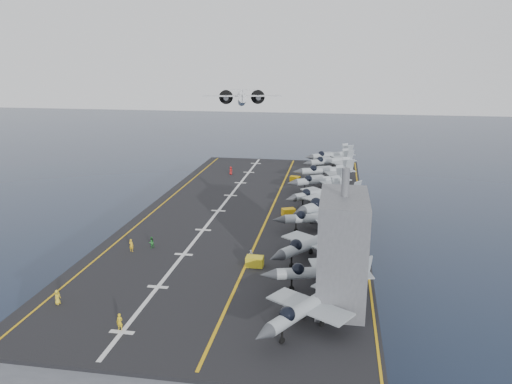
% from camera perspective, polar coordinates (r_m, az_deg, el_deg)
% --- Properties ---
extents(ground, '(500.00, 500.00, 0.00)m').
position_cam_1_polar(ground, '(89.62, -0.42, -8.72)').
color(ground, '#142135').
rests_on(ground, ground).
extents(hull, '(36.00, 90.00, 10.00)m').
position_cam_1_polar(hull, '(87.70, -0.43, -5.73)').
color(hull, '#56595E').
rests_on(hull, ground).
extents(flight_deck, '(38.00, 92.00, 0.40)m').
position_cam_1_polar(flight_deck, '(85.97, -0.44, -2.50)').
color(flight_deck, black).
rests_on(flight_deck, hull).
extents(foul_line, '(0.35, 90.00, 0.02)m').
position_cam_1_polar(foul_line, '(85.47, 1.55, -2.46)').
color(foul_line, gold).
rests_on(foul_line, flight_deck).
extents(landing_centerline, '(0.50, 90.00, 0.02)m').
position_cam_1_polar(landing_centerline, '(87.09, -4.33, -2.15)').
color(landing_centerline, silver).
rests_on(landing_centerline, flight_deck).
extents(deck_edge_port, '(0.25, 90.00, 0.02)m').
position_cam_1_polar(deck_edge_port, '(90.26, -11.14, -1.78)').
color(deck_edge_port, gold).
rests_on(deck_edge_port, flight_deck).
extents(deck_edge_stbd, '(0.25, 90.00, 0.02)m').
position_cam_1_polar(deck_edge_stbd, '(84.87, 11.98, -2.93)').
color(deck_edge_stbd, gold).
rests_on(deck_edge_stbd, flight_deck).
extents(island_superstructure, '(5.00, 10.00, 15.00)m').
position_cam_1_polar(island_superstructure, '(53.95, 9.89, -5.11)').
color(island_superstructure, '#56595E').
rests_on(island_superstructure, flight_deck).
extents(fighter_jet_0, '(14.42, 15.87, 4.59)m').
position_cam_1_polar(fighter_jet_0, '(50.52, 5.65, -12.90)').
color(fighter_jet_0, '#90969E').
rests_on(fighter_jet_0, flight_deck).
extents(fighter_jet_1, '(14.51, 11.50, 4.42)m').
position_cam_1_polar(fighter_jet_1, '(58.44, 7.58, -8.97)').
color(fighter_jet_1, '#8F979D').
rests_on(fighter_jet_1, flight_deck).
extents(fighter_jet_2, '(15.59, 16.62, 4.81)m').
position_cam_1_polar(fighter_jet_2, '(66.38, 6.32, -5.71)').
color(fighter_jet_2, gray).
rests_on(fighter_jet_2, flight_deck).
extents(fighter_jet_3, '(15.13, 12.40, 4.53)m').
position_cam_1_polar(fighter_jet_3, '(77.10, 7.24, -2.82)').
color(fighter_jet_3, gray).
rests_on(fighter_jet_3, flight_deck).
extents(fighter_jet_4, '(17.96, 19.05, 5.51)m').
position_cam_1_polar(fighter_jet_4, '(83.50, 8.39, -1.09)').
color(fighter_jet_4, '#A1A9B0').
rests_on(fighter_jet_4, flight_deck).
extents(fighter_jet_5, '(15.61, 15.39, 4.57)m').
position_cam_1_polar(fighter_jet_5, '(90.52, 7.19, -0.06)').
color(fighter_jet_5, gray).
rests_on(fighter_jet_5, flight_deck).
extents(fighter_jet_6, '(15.86, 14.27, 4.59)m').
position_cam_1_polar(fighter_jet_6, '(100.14, 7.48, 1.44)').
color(fighter_jet_6, gray).
rests_on(fighter_jet_6, flight_deck).
extents(fighter_jet_7, '(15.72, 13.06, 4.67)m').
position_cam_1_polar(fighter_jet_7, '(108.68, 8.08, 2.54)').
color(fighter_jet_7, gray).
rests_on(fighter_jet_7, flight_deck).
extents(fighter_jet_8, '(15.79, 14.47, 4.56)m').
position_cam_1_polar(fighter_jet_8, '(118.94, 8.54, 3.60)').
color(fighter_jet_8, '#929CA2').
rests_on(fighter_jet_8, flight_deck).
extents(tow_cart_a, '(2.22, 1.46, 1.32)m').
position_cam_1_polar(tow_cart_a, '(64.45, -0.15, -7.94)').
color(tow_cart_a, gold).
rests_on(tow_cart_a, flight_deck).
extents(tow_cart_b, '(2.53, 2.15, 1.29)m').
position_cam_1_polar(tow_cart_b, '(84.17, 3.73, -2.32)').
color(tow_cart_b, gold).
rests_on(tow_cart_b, flight_deck).
extents(tow_cart_c, '(2.30, 1.73, 1.25)m').
position_cam_1_polar(tow_cart_c, '(106.81, 4.49, 1.48)').
color(tow_cart_c, '#D69D08').
rests_on(tow_cart_c, flight_deck).
extents(crew_0, '(0.75, 1.05, 1.65)m').
position_cam_1_polar(crew_0, '(59.34, -21.75, -11.09)').
color(crew_0, yellow).
rests_on(crew_0, flight_deck).
extents(crew_1, '(1.21, 0.93, 1.80)m').
position_cam_1_polar(crew_1, '(71.13, -14.07, -5.92)').
color(crew_1, yellow).
rests_on(crew_1, flight_deck).
extents(crew_2, '(1.09, 1.17, 1.62)m').
position_cam_1_polar(crew_2, '(71.80, -11.87, -5.66)').
color(crew_2, '#24812F').
rests_on(crew_2, flight_deck).
extents(crew_5, '(1.30, 1.16, 1.80)m').
position_cam_1_polar(crew_5, '(113.40, -2.90, 2.47)').
color(crew_5, '#B21919').
rests_on(crew_5, flight_deck).
extents(crew_6, '(1.10, 0.78, 1.74)m').
position_cam_1_polar(crew_6, '(52.34, -15.32, -14.13)').
color(crew_6, yellow).
rests_on(crew_6, flight_deck).
extents(crew_7, '(1.08, 0.80, 1.65)m').
position_cam_1_polar(crew_7, '(65.72, -0.55, -7.31)').
color(crew_7, silver).
rests_on(crew_7, flight_deck).
extents(transport_plane, '(25.64, 20.15, 5.39)m').
position_cam_1_polar(transport_plane, '(146.31, -1.59, 10.40)').
color(transport_plane, silver).
extents(fighter_jet_9, '(15.79, 14.47, 4.56)m').
position_cam_1_polar(fighter_jet_9, '(125.91, 8.61, 4.25)').
color(fighter_jet_9, '#929CA2').
rests_on(fighter_jet_9, flight_deck).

